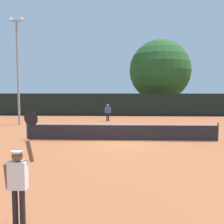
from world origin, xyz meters
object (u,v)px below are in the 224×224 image
object	(u,v)px
player_receiving	(108,111)
parked_car_near	(193,105)
player_serving	(19,176)
light_pole	(18,65)
tennis_ball	(166,145)
large_tree	(160,71)

from	to	relation	value
player_receiving	parked_car_near	xyz separation A→B (m)	(11.82, 13.71, -0.17)
player_serving	light_pole	world-z (taller)	light_pole
player_receiving	tennis_ball	world-z (taller)	player_receiving
player_receiving	large_tree	xyz separation A→B (m)	(6.40, 10.53, 4.60)
player_serving	player_receiving	size ratio (longest dim) A/B	1.59
player_serving	player_receiving	distance (m)	18.68
light_pole	player_receiving	bearing A→B (deg)	21.01
light_pole	parked_car_near	size ratio (longest dim) A/B	2.02
player_serving	parked_car_near	bearing A→B (deg)	68.60
tennis_ball	parked_car_near	world-z (taller)	parked_car_near
player_receiving	light_pole	size ratio (longest dim) A/B	0.18
player_receiving	tennis_ball	distance (m)	11.19
player_serving	light_pole	bearing A→B (deg)	112.29
tennis_ball	parked_car_near	xyz separation A→B (m)	(8.14, 24.24, 0.74)
player_receiving	large_tree	bearing A→B (deg)	-121.31
player_receiving	large_tree	distance (m)	13.15
player_serving	tennis_ball	bearing A→B (deg)	60.84
player_receiving	large_tree	size ratio (longest dim) A/B	0.16
player_receiving	player_serving	bearing A→B (deg)	87.36
player_receiving	tennis_ball	bearing A→B (deg)	109.27
player_serving	parked_car_near	size ratio (longest dim) A/B	0.57
light_pole	player_serving	bearing A→B (deg)	-67.71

